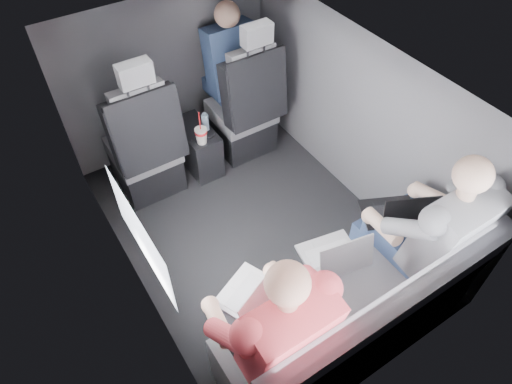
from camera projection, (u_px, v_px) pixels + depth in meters
floor at (254, 232)px, 3.48m from camera, size 2.60×2.60×0.00m
ceiling at (253, 80)px, 2.49m from camera, size 2.60×2.60×0.00m
panel_left at (124, 227)px, 2.66m from camera, size 0.02×2.60×1.35m
panel_right at (358, 121)px, 3.32m from camera, size 0.02×2.60×1.35m
panel_front at (168, 75)px, 3.73m from camera, size 1.80×0.02×1.35m
panel_back at (396, 323)px, 2.25m from camera, size 1.80×0.02×1.35m
side_window at (141, 236)px, 2.33m from camera, size 0.02×0.75×0.42m
seatbelt at (256, 82)px, 3.44m from camera, size 0.35×0.11×0.59m
front_seat_left at (146, 152)px, 3.50m from camera, size 0.52×0.58×1.26m
front_seat_right at (245, 113)px, 3.83m from camera, size 0.52×0.58×1.26m
center_console at (198, 147)px, 3.84m from camera, size 0.24×0.48×0.41m
rear_bench at (353, 320)px, 2.65m from camera, size 1.60×0.57×0.92m
soda_cup at (201, 135)px, 3.52m from camera, size 0.10×0.10×0.29m
water_bottle at (205, 123)px, 3.63m from camera, size 0.06×0.06×0.17m
laptop_white at (251, 296)px, 2.40m from camera, size 0.38×0.40×0.23m
laptop_silver at (335, 254)px, 2.58m from camera, size 0.36×0.35×0.23m
laptop_black at (397, 213)px, 2.78m from camera, size 0.41×0.44×0.25m
passenger_rear_left at (270, 326)px, 2.26m from camera, size 0.54×0.66×1.29m
passenger_rear_right at (426, 230)px, 2.66m from camera, size 0.55×0.66×1.30m
passenger_front_right at (230, 61)px, 3.73m from camera, size 0.40×0.40×0.82m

